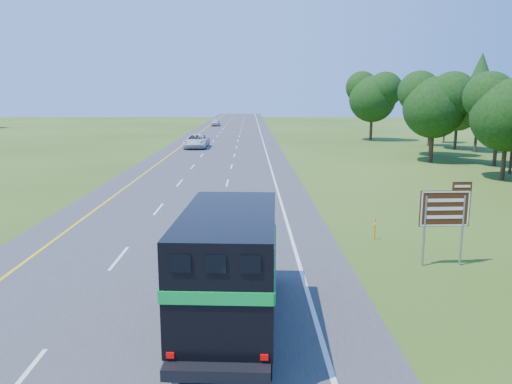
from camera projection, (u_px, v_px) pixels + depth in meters
road at (220, 153)px, 58.77m from camera, size 15.00×260.00×0.04m
lane_markings at (220, 152)px, 58.76m from camera, size 11.15×260.00×0.01m
horse_truck at (231, 263)px, 14.17m from camera, size 2.88×8.04×3.51m
white_suv at (196, 141)px, 63.55m from camera, size 2.99×6.31×1.74m
far_car at (216, 122)px, 110.34m from camera, size 1.98×4.66×1.57m
exit_sign at (446, 212)px, 19.28m from camera, size 1.98×0.15×3.35m
delineator at (375, 228)px, 23.12m from camera, size 0.08×0.05×1.01m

